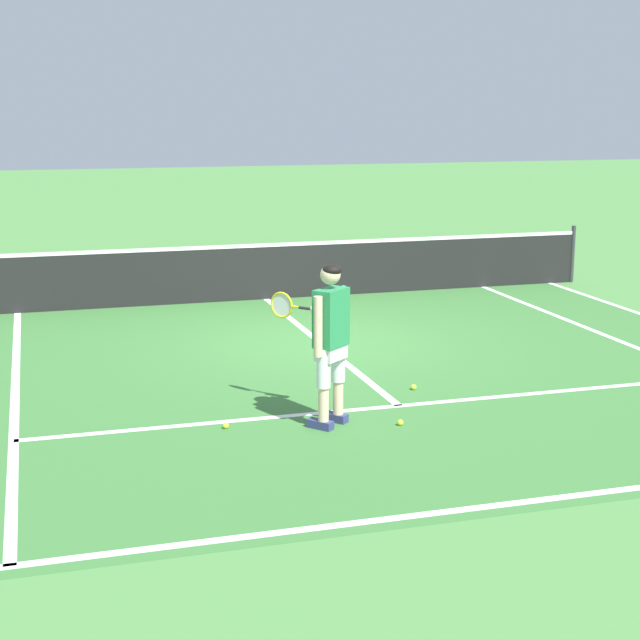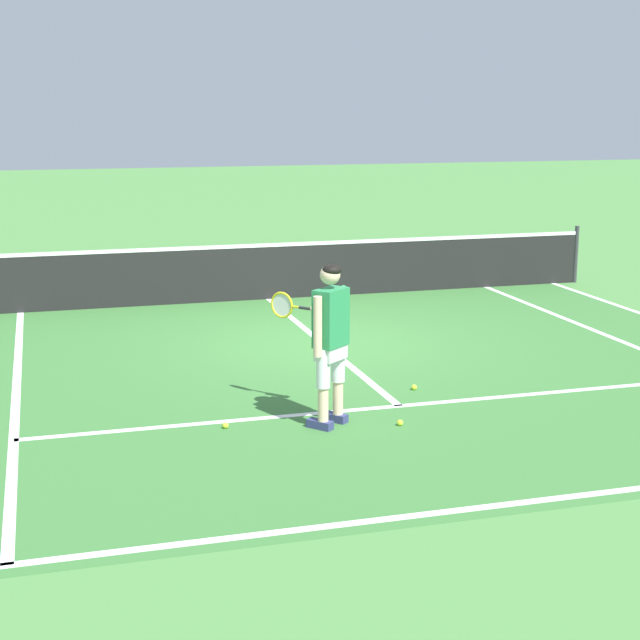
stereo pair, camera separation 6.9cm
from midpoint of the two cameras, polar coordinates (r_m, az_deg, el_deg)
The scene contains 12 objects.
ground_plane at distance 13.84m, azimuth 0.23°, elevation -1.32°, with size 80.00×80.00×0.00m, color #477F3D.
court_inner_surface at distance 12.61m, azimuth 1.92°, elevation -2.69°, with size 10.98×9.64×0.00m, color #387033.
line_baseline at distance 8.57m, azimuth 11.65°, elevation -10.39°, with size 10.98×0.10×0.01m, color white.
line_service at distance 11.00m, azimuth 4.80°, elevation -5.00°, with size 8.23×0.10×0.01m, color white.
line_centre_service at distance 13.92m, azimuth 0.12°, elevation -1.22°, with size 0.10×6.40×0.01m, color white.
line_singles_left at distance 12.04m, azimuth -17.10°, elevation -3.98°, with size 0.10×9.24×0.01m, color white.
line_singles_right at distance 14.39m, azimuth 17.72°, elevation -1.37°, with size 0.10×9.24×0.01m, color white.
tennis_net at distance 16.86m, azimuth -2.91°, elevation 2.88°, with size 11.96×0.08×1.07m.
tennis_player at distance 10.07m, azimuth 0.72°, elevation -0.78°, with size 0.67×1.19×1.71m.
tennis_ball_near_feet at distance 10.26m, azimuth -5.33°, elevation -6.13°, with size 0.07×0.07×0.07m, color #CCE02D.
tennis_ball_by_baseline at distance 11.61m, azimuth 5.67°, elevation -3.92°, with size 0.07×0.07×0.07m, color #CCE02D.
tennis_ball_mid_court at distance 10.34m, azimuth 4.87°, elevation -5.98°, with size 0.07×0.07×0.07m, color #CCE02D.
Camera 2 is at (-3.74, -12.91, 3.29)m, focal length 54.99 mm.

